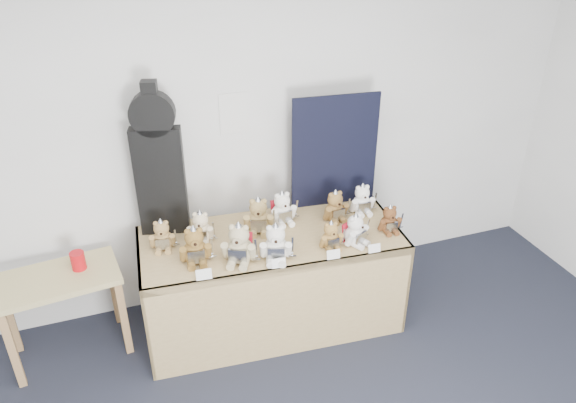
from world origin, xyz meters
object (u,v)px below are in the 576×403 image
object	(u,v)px
teddy_front_end	(389,220)
teddy_back_left	(201,228)
teddy_back_end	(362,200)
teddy_front_far_right	(355,231)
red_cup	(78,261)
teddy_front_far_left	(195,247)
teddy_back_centre_left	(258,217)
teddy_back_centre_right	(282,209)
display_table	(274,262)
teddy_front_left	(239,245)
teddy_back_far_left	(162,236)
teddy_front_centre	(276,244)
guitar_case	(158,163)
teddy_back_right	(335,207)
teddy_front_right	(331,236)
side_table	(60,291)

from	to	relation	value
teddy_front_end	teddy_back_left	size ratio (longest dim) A/B	0.89
teddy_back_end	teddy_front_far_right	bearing A→B (deg)	-117.90
red_cup	teddy_front_far_left	xyz separation A→B (m)	(0.75, -0.34, 0.16)
teddy_back_centre_left	teddy_back_end	distance (m)	0.81
teddy_back_centre_left	teddy_back_centre_right	size ratio (longest dim) A/B	1.08
display_table	teddy_back_centre_right	xyz separation A→B (m)	(0.15, 0.24, 0.27)
teddy_front_left	teddy_back_centre_right	world-z (taller)	teddy_front_left
teddy_front_left	teddy_back_far_left	size ratio (longest dim) A/B	1.30
teddy_front_far_left	teddy_front_centre	distance (m)	0.53
guitar_case	teddy_back_right	distance (m)	1.31
display_table	red_cup	xyz separation A→B (m)	(-1.30, 0.29, 0.12)
teddy_back_centre_right	teddy_front_right	bearing A→B (deg)	-67.43
side_table	teddy_back_centre_left	bearing A→B (deg)	-9.30
teddy_front_far_left	guitar_case	bearing A→B (deg)	110.91
teddy_front_far_left	teddy_front_centre	size ratio (longest dim) A/B	0.99
red_cup	display_table	bearing A→B (deg)	-12.74
teddy_front_far_right	teddy_back_left	size ratio (longest dim) A/B	1.01
display_table	teddy_back_right	distance (m)	0.61
guitar_case	teddy_front_far_left	xyz separation A→B (m)	(0.12, -0.45, -0.42)
teddy_back_centre_left	teddy_back_right	world-z (taller)	teddy_back_centre_left
guitar_case	teddy_front_right	distance (m)	1.27
teddy_front_far_right	teddy_back_right	bearing A→B (deg)	64.91
display_table	side_table	world-z (taller)	display_table
teddy_front_left	teddy_back_centre_right	bearing A→B (deg)	66.97
teddy_front_right	teddy_back_end	xyz separation A→B (m)	(0.41, 0.36, 0.01)
teddy_back_centre_right	teddy_front_left	bearing A→B (deg)	-141.73
teddy_front_right	teddy_back_right	bearing A→B (deg)	62.90
teddy_back_left	teddy_back_centre_right	bearing A→B (deg)	24.95
red_cup	teddy_back_centre_left	distance (m)	1.26
teddy_front_far_left	teddy_back_far_left	size ratio (longest dim) A/B	1.19
teddy_front_left	teddy_back_centre_right	size ratio (longest dim) A/B	1.15
guitar_case	teddy_front_right	xyz separation A→B (m)	(1.03, -0.59, -0.45)
display_table	teddy_back_far_left	bearing A→B (deg)	170.17
teddy_back_centre_right	red_cup	bearing A→B (deg)	174.84
teddy_front_end	teddy_back_right	xyz separation A→B (m)	(-0.30, 0.27, 0.01)
teddy_front_end	teddy_back_right	world-z (taller)	teddy_back_right
teddy_back_left	teddy_back_centre_left	world-z (taller)	teddy_back_centre_left
teddy_back_centre_right	teddy_front_centre	bearing A→B (deg)	-117.20
side_table	teddy_front_centre	world-z (taller)	teddy_front_centre
red_cup	teddy_back_centre_left	world-z (taller)	teddy_back_centre_left
teddy_front_centre	teddy_back_right	size ratio (longest dim) A/B	1.12
side_table	guitar_case	bearing A→B (deg)	5.11
teddy_front_far_right	teddy_front_centre	bearing A→B (deg)	153.78
teddy_front_centre	teddy_front_right	bearing A→B (deg)	17.75
side_table	teddy_back_end	xyz separation A→B (m)	(2.21, -0.07, 0.33)
teddy_front_far_right	teddy_back_right	size ratio (longest dim) A/B	0.98
guitar_case	teddy_back_centre_left	xyz separation A→B (m)	(0.62, -0.23, -0.42)
teddy_front_far_left	teddy_front_centre	bearing A→B (deg)	-10.70
teddy_front_right	side_table	bearing A→B (deg)	167.41
side_table	teddy_back_centre_right	size ratio (longest dim) A/B	3.05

